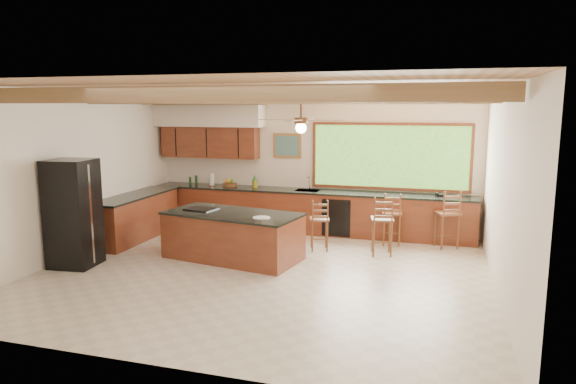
% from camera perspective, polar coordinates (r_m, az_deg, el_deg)
% --- Properties ---
extents(ground, '(7.20, 7.20, 0.00)m').
position_cam_1_polar(ground, '(8.58, -2.76, -8.90)').
color(ground, beige).
rests_on(ground, ground).
extents(room_shell, '(7.27, 6.54, 3.02)m').
position_cam_1_polar(room_shell, '(8.83, -2.51, 6.27)').
color(room_shell, white).
rests_on(room_shell, ground).
extents(counter_run, '(7.12, 3.10, 1.22)m').
position_cam_1_polar(counter_run, '(11.03, -2.48, -2.27)').
color(counter_run, brown).
rests_on(counter_run, ground).
extents(island, '(2.57, 1.53, 0.86)m').
position_cam_1_polar(island, '(9.28, -6.15, -4.83)').
color(island, brown).
rests_on(island, ground).
extents(refrigerator, '(0.78, 0.76, 1.83)m').
position_cam_1_polar(refrigerator, '(9.45, -22.77, -2.19)').
color(refrigerator, black).
rests_on(refrigerator, ground).
extents(bar_stool_a, '(0.44, 0.44, 0.99)m').
position_cam_1_polar(bar_stool_a, '(9.71, 3.44, -3.15)').
color(bar_stool_a, brown).
rests_on(bar_stool_a, ground).
extents(bar_stool_b, '(0.40, 0.40, 1.05)m').
position_cam_1_polar(bar_stool_b, '(10.27, 11.47, -2.44)').
color(bar_stool_b, brown).
rests_on(bar_stool_b, ground).
extents(bar_stool_c, '(0.46, 0.46, 1.11)m').
position_cam_1_polar(bar_stool_c, '(9.50, 10.39, -3.15)').
color(bar_stool_c, brown).
rests_on(bar_stool_c, ground).
extents(bar_stool_d, '(0.54, 0.54, 1.13)m').
position_cam_1_polar(bar_stool_d, '(10.28, 17.29, -2.38)').
color(bar_stool_d, brown).
rests_on(bar_stool_d, ground).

